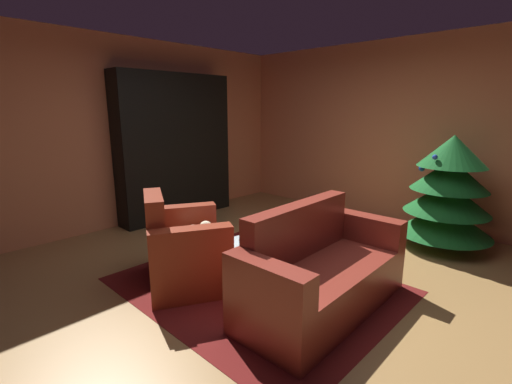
# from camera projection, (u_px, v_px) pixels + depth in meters

# --- Properties ---
(ground_plane) EXTENTS (6.92, 6.92, 0.00)m
(ground_plane) POSITION_uv_depth(u_px,v_px,m) (282.00, 281.00, 3.67)
(ground_plane) COLOR olive
(wall_back) EXTENTS (5.88, 0.06, 2.70)m
(wall_back) POSITION_uv_depth(u_px,v_px,m) (405.00, 133.00, 5.32)
(wall_back) COLOR #D17D51
(wall_back) RESTS_ON ground
(wall_left) EXTENTS (0.06, 5.65, 2.70)m
(wall_left) POSITION_uv_depth(u_px,v_px,m) (132.00, 133.00, 5.32)
(wall_left) COLOR #D17D51
(wall_left) RESTS_ON ground
(area_rug) EXTENTS (2.55, 2.06, 0.01)m
(area_rug) POSITION_uv_depth(u_px,v_px,m) (257.00, 285.00, 3.57)
(area_rug) COLOR #5E1514
(area_rug) RESTS_ON ground
(bookshelf_unit) EXTENTS (0.35, 1.89, 2.23)m
(bookshelf_unit) POSITION_uv_depth(u_px,v_px,m) (182.00, 149.00, 5.70)
(bookshelf_unit) COLOR black
(bookshelf_unit) RESTS_ON ground
(armchair_red) EXTENTS (1.17, 1.09, 0.93)m
(armchair_red) POSITION_uv_depth(u_px,v_px,m) (183.00, 251.00, 3.57)
(armchair_red) COLOR maroon
(armchair_red) RESTS_ON ground
(couch_red) EXTENTS (0.77, 1.72, 0.89)m
(couch_red) POSITION_uv_depth(u_px,v_px,m) (320.00, 274.00, 3.13)
(couch_red) COLOR maroon
(couch_red) RESTS_ON ground
(coffee_table) EXTENTS (0.60, 0.60, 0.43)m
(coffee_table) POSITION_uv_depth(u_px,v_px,m) (255.00, 249.00, 3.47)
(coffee_table) COLOR black
(coffee_table) RESTS_ON ground
(book_stack_on_table) EXTENTS (0.23, 0.17, 0.10)m
(book_stack_on_table) POSITION_uv_depth(u_px,v_px,m) (253.00, 241.00, 3.40)
(book_stack_on_table) COLOR gold
(book_stack_on_table) RESTS_ON coffee_table
(bottle_on_table) EXTENTS (0.08, 0.08, 0.32)m
(bottle_on_table) POSITION_uv_depth(u_px,v_px,m) (264.00, 237.00, 3.29)
(bottle_on_table) COLOR #12502B
(bottle_on_table) RESTS_ON coffee_table
(decorated_tree) EXTENTS (1.10, 1.10, 1.40)m
(decorated_tree) POSITION_uv_depth(u_px,v_px,m) (448.00, 192.00, 4.41)
(decorated_tree) COLOR brown
(decorated_tree) RESTS_ON ground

